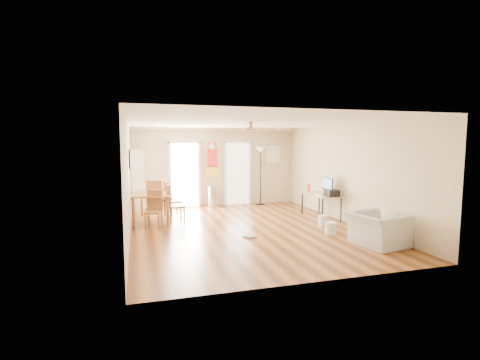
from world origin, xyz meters
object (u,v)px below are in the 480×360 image
object	(u,v)px
bookshelf	(138,181)
trash_can	(213,197)
dining_table	(154,207)
dining_chair_near	(153,210)
torchiere_lamp	(260,176)
armchair	(377,229)
wastebasket_b	(331,228)
dining_chair_right_b	(176,204)
dining_chair_far	(156,198)
dining_chair_right_a	(173,199)
computer_desk	(321,206)
printer	(332,193)
wastebasket_a	(323,221)

from	to	relation	value
bookshelf	trash_can	bearing A→B (deg)	1.71
bookshelf	dining_table	size ratio (longest dim) A/B	1.19
dining_chair_near	torchiere_lamp	distance (m)	4.48
dining_table	armchair	distance (m)	5.63
dining_table	armchair	xyz separation A→B (m)	(4.30, -3.63, -0.05)
trash_can	bookshelf	bearing A→B (deg)	-178.47
armchair	wastebasket_b	bearing A→B (deg)	14.81
trash_can	torchiere_lamp	distance (m)	1.77
dining_chair_right_b	torchiere_lamp	distance (m)	3.71
dining_table	dining_chair_far	distance (m)	0.66
dining_table	armchair	world-z (taller)	dining_table
torchiere_lamp	dining_chair_far	bearing A→B (deg)	-163.77
dining_chair_right_a	dining_chair_right_b	size ratio (longest dim) A/B	0.99
dining_chair_near	computer_desk	distance (m)	4.58
dining_table	computer_desk	distance (m)	4.61
bookshelf	dining_table	distance (m)	1.79
printer	dining_table	bearing A→B (deg)	166.36
dining_chair_right_b	dining_table	bearing A→B (deg)	50.37
wastebasket_a	armchair	distance (m)	1.87
torchiere_lamp	armchair	distance (m)	5.37
dining_chair_far	wastebasket_b	size ratio (longest dim) A/B	3.66
wastebasket_b	dining_chair_right_a	bearing A→B (deg)	137.24
computer_desk	wastebasket_a	bearing A→B (deg)	-115.07
bookshelf	wastebasket_b	xyz separation A→B (m)	(4.24, -4.22, -0.80)
bookshelf	dining_chair_near	bearing A→B (deg)	-82.04
printer	armchair	distance (m)	2.37
dining_chair_right_a	wastebasket_a	size ratio (longest dim) A/B	3.58
dining_chair_right_a	wastebasket_a	distance (m)	4.23
torchiere_lamp	wastebasket_b	size ratio (longest dim) A/B	6.86
bookshelf	armchair	bearing A→B (deg)	-48.22
computer_desk	torchiere_lamp	bearing A→B (deg)	109.76
dining_chair_right_a	dining_chair_far	xyz separation A→B (m)	(-0.45, 0.15, 0.03)
bookshelf	trash_can	distance (m)	2.45
armchair	wastebasket_a	bearing A→B (deg)	-2.11
dining_chair_right_a	wastebasket_b	bearing A→B (deg)	-144.76
torchiere_lamp	computer_desk	xyz separation A→B (m)	(0.91, -2.52, -0.65)
wastebasket_a	dining_table	bearing A→B (deg)	156.53
dining_chair_near	printer	world-z (taller)	dining_chair_near
bookshelf	dining_chair_right_b	bearing A→B (deg)	-64.76
bookshelf	wastebasket_b	size ratio (longest dim) A/B	6.56
dining_table	dining_chair_right_a	world-z (taller)	dining_chair_right_a
armchair	computer_desk	bearing A→B (deg)	-13.02
dining_chair_right_a	wastebasket_a	world-z (taller)	dining_chair_right_a
dining_chair_near	dining_chair_far	bearing A→B (deg)	101.56
torchiere_lamp	dining_chair_near	bearing A→B (deg)	-145.66
torchiere_lamp	armchair	bearing A→B (deg)	-82.74
dining_chair_right_b	computer_desk	size ratio (longest dim) A/B	0.79
dining_chair_far	wastebasket_b	xyz separation A→B (m)	(3.75, -3.20, -0.38)
dining_chair_right_b	printer	size ratio (longest dim) A/B	2.83
trash_can	printer	distance (m)	4.04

